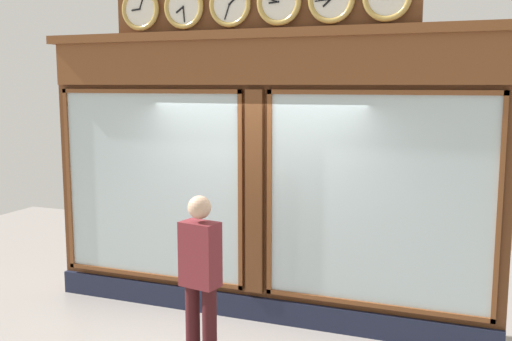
% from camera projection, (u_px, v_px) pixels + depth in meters
% --- Properties ---
extents(shop_facade, '(5.46, 0.42, 3.91)m').
position_uv_depth(shop_facade, '(260.00, 172.00, 6.79)').
color(shop_facade, '#5B3319').
rests_on(shop_facade, ground_plane).
extents(pedestrian, '(0.39, 0.28, 1.69)m').
position_uv_depth(pedestrian, '(200.00, 275.00, 5.61)').
color(pedestrian, '#3A1316').
rests_on(pedestrian, ground_plane).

